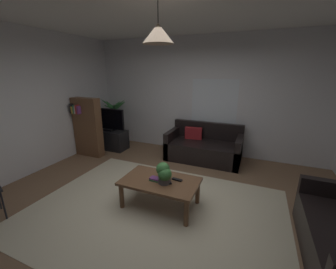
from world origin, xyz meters
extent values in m
cube|color=brown|center=(0.00, 0.00, -0.01)|extent=(5.65, 4.94, 0.02)
cube|color=beige|center=(0.00, -0.20, 0.00)|extent=(3.67, 2.72, 0.01)
cube|color=silver|center=(0.00, 2.50, 1.40)|extent=(5.77, 0.06, 2.79)
cube|color=silver|center=(-2.85, 0.00, 1.40)|extent=(0.06, 4.94, 2.79)
cube|color=white|center=(0.00, 0.00, 2.80)|extent=(5.65, 4.94, 0.02)
cube|color=white|center=(0.27, 2.47, 1.22)|extent=(1.08, 0.01, 1.19)
cube|color=black|center=(0.19, 1.95, 0.21)|extent=(1.67, 0.85, 0.42)
cube|color=black|center=(0.19, 2.31, 0.62)|extent=(1.67, 0.12, 0.40)
cube|color=black|center=(-0.58, 1.95, 0.32)|extent=(0.12, 0.85, 0.64)
cube|color=black|center=(0.96, 1.95, 0.32)|extent=(0.12, 0.85, 0.64)
cube|color=maroon|center=(-0.11, 2.13, 0.56)|extent=(0.41, 0.17, 0.28)
cube|color=black|center=(2.30, 0.47, 0.32)|extent=(0.85, 0.12, 0.64)
cube|color=brown|center=(0.01, -0.03, 0.41)|extent=(1.14, 0.68, 0.04)
cylinder|color=brown|center=(-0.50, -0.31, 0.19)|extent=(0.07, 0.07, 0.39)
cylinder|color=brown|center=(0.52, -0.31, 0.19)|extent=(0.07, 0.07, 0.39)
cylinder|color=brown|center=(-0.50, 0.25, 0.19)|extent=(0.07, 0.07, 0.39)
cylinder|color=brown|center=(0.52, 0.25, 0.19)|extent=(0.07, 0.07, 0.39)
cube|color=#387247|center=(-0.05, -0.06, 0.44)|extent=(0.15, 0.12, 0.02)
cube|color=#72387F|center=(-0.05, -0.07, 0.46)|extent=(0.16, 0.11, 0.02)
cube|color=black|center=(0.25, 0.07, 0.44)|extent=(0.16, 0.07, 0.02)
cube|color=black|center=(0.15, -0.03, 0.44)|extent=(0.14, 0.16, 0.02)
cylinder|color=#4C4C51|center=(0.10, -0.08, 0.47)|extent=(0.18, 0.18, 0.08)
sphere|color=#3D7F3D|center=(0.12, -0.09, 0.58)|extent=(0.20, 0.20, 0.20)
sphere|color=#3D7F3D|center=(0.07, -0.06, 0.64)|extent=(0.20, 0.20, 0.20)
cube|color=black|center=(-2.27, 1.72, 0.25)|extent=(0.90, 0.44, 0.50)
cube|color=black|center=(-2.27, 1.70, 0.81)|extent=(0.94, 0.05, 0.53)
cube|color=black|center=(-2.27, 1.68, 0.81)|extent=(0.90, 0.00, 0.49)
cube|color=black|center=(-2.27, 1.70, 0.52)|extent=(0.24, 0.16, 0.04)
cylinder|color=brown|center=(-2.42, 2.16, 0.15)|extent=(0.32, 0.32, 0.30)
cylinder|color=brown|center=(-2.42, 2.16, 0.66)|extent=(0.05, 0.05, 0.71)
cone|color=#2D6B33|center=(-2.23, 2.16, 1.14)|extent=(0.44, 0.11, 0.33)
cone|color=#2D6B33|center=(-2.31, 2.35, 1.09)|extent=(0.26, 0.45, 0.31)
cone|color=#2D6B33|center=(-2.43, 2.34, 1.09)|extent=(0.11, 0.39, 0.26)
cone|color=#2D6B33|center=(-2.64, 2.25, 1.09)|extent=(0.49, 0.32, 0.28)
cone|color=#2D6B33|center=(-2.60, 2.11, 1.13)|extent=(0.43, 0.22, 0.35)
cone|color=#2D6B33|center=(-2.47, 2.00, 1.07)|extent=(0.18, 0.36, 0.25)
cone|color=#2D6B33|center=(-2.31, 2.04, 1.08)|extent=(0.29, 0.34, 0.29)
cube|color=brown|center=(-2.45, 1.16, 0.70)|extent=(0.70, 0.22, 1.40)
cube|color=black|center=(-2.73, 1.04, 1.16)|extent=(0.04, 0.16, 0.22)
cube|color=gold|center=(-2.68, 1.04, 1.13)|extent=(0.04, 0.16, 0.16)
cube|color=#387247|center=(-2.64, 1.04, 1.15)|extent=(0.04, 0.16, 0.19)
cube|color=beige|center=(-2.60, 1.04, 1.13)|extent=(0.03, 0.16, 0.17)
cube|color=#B22D2D|center=(-2.55, 1.04, 1.15)|extent=(0.05, 0.16, 0.20)
cube|color=#72387F|center=(-2.51, 1.04, 1.14)|extent=(0.04, 0.16, 0.18)
cylinder|color=black|center=(-1.84, -1.17, 0.23)|extent=(0.02, 0.02, 0.45)
cylinder|color=black|center=(0.01, -0.03, 2.67)|extent=(0.01, 0.01, 0.24)
cone|color=tan|center=(0.01, -0.03, 2.43)|extent=(0.40, 0.40, 0.23)
camera|label=1|loc=(1.23, -2.59, 2.00)|focal=22.63mm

